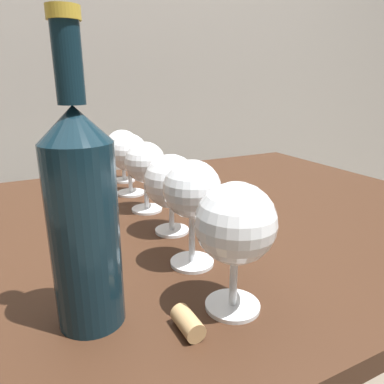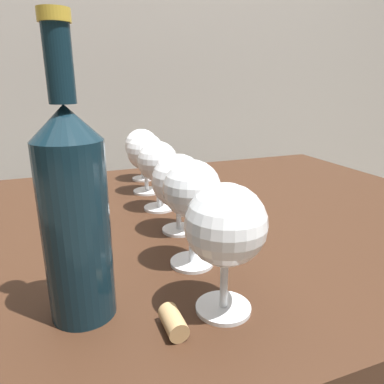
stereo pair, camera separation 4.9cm
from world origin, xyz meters
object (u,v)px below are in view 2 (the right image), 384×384
wine_glass_port (142,147)px  wine_glass_amber (158,163)px  cork (173,322)px  wine_glass_pinot (178,182)px  wine_glass_rose (226,227)px  wine_glass_cabernet (145,152)px  wine_bottle (74,211)px  wine_glass_merlot (192,192)px

wine_glass_port → wine_glass_amber: bearing=-95.7°
cork → wine_glass_pinot: bearing=69.6°
wine_glass_pinot → cork: (-0.09, -0.25, -0.08)m
wine_glass_rose → wine_glass_cabernet: size_ratio=1.08×
wine_glass_pinot → wine_bottle: bearing=-134.5°
wine_glass_port → wine_glass_merlot: bearing=-95.2°
wine_glass_amber → wine_glass_port: size_ratio=1.05×
wine_bottle → wine_glass_amber: bearing=59.9°
wine_glass_merlot → wine_glass_port: size_ratio=1.14×
wine_glass_amber → cork: size_ratio=3.35×
wine_glass_rose → wine_glass_merlot: (0.01, 0.11, 0.00)m
wine_glass_merlot → wine_glass_amber: size_ratio=1.09×
wine_glass_merlot → cork: bearing=-118.8°
wine_glass_merlot → wine_glass_port: 0.48m
wine_glass_port → cork: wine_glass_port is taller
wine_glass_amber → wine_glass_cabernet: bearing=87.6°
wine_glass_amber → wine_bottle: bearing=-120.1°
wine_glass_merlot → wine_glass_cabernet: size_ratio=1.09×
wine_glass_pinot → wine_glass_amber: 0.12m
wine_glass_port → cork: (-0.11, -0.60, -0.08)m
wine_glass_pinot → cork: wine_glass_pinot is taller
wine_glass_rose → wine_glass_amber: size_ratio=1.08×
wine_glass_amber → wine_glass_pinot: bearing=-89.4°
wine_glass_merlot → cork: wine_glass_merlot is taller
cork → wine_glass_amber: bearing=76.3°
wine_glass_port → wine_bottle: wine_bottle is taller
wine_glass_port → wine_glass_rose: bearing=-94.7°
wine_glass_port → cork: size_ratio=3.20×
wine_glass_merlot → wine_glass_cabernet: bearing=86.1°
wine_glass_rose → wine_bottle: (-0.15, 0.05, 0.02)m
wine_glass_pinot → wine_bottle: size_ratio=0.44×
wine_glass_pinot → wine_glass_cabernet: size_ratio=0.98×
wine_glass_cabernet → cork: bearing=-101.0°
wine_glass_cabernet → wine_glass_port: size_ratio=1.05×
wine_glass_rose → wine_bottle: bearing=160.6°
wine_glass_cabernet → wine_bottle: bearing=-113.1°
wine_glass_merlot → cork: size_ratio=3.66×
wine_glass_rose → wine_glass_cabernet: (0.03, 0.48, -0.01)m
wine_glass_amber → wine_glass_port: bearing=84.3°
wine_glass_merlot → wine_glass_cabernet: wine_glass_merlot is taller
wine_glass_merlot → wine_glass_port: bearing=84.8°
wine_glass_merlot → wine_glass_cabernet: 0.36m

